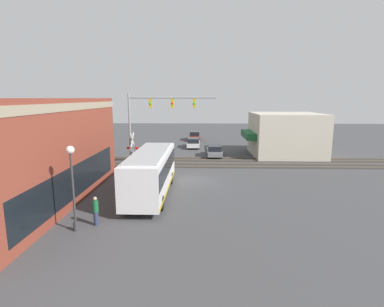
% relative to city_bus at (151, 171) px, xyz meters
% --- Properties ---
extents(ground_plane, '(120.00, 120.00, 0.00)m').
position_rel_city_bus_xyz_m(ground_plane, '(4.02, -2.80, -1.82)').
color(ground_plane, '#424244').
extents(brick_building, '(18.13, 9.09, 7.18)m').
position_rel_city_bus_xyz_m(brick_building, '(-2.27, 9.20, 1.77)').
color(brick_building, brown).
rests_on(brick_building, ground).
extents(shop_building, '(8.30, 9.40, 5.31)m').
position_rel_city_bus_xyz_m(shop_building, '(16.37, -14.35, 0.83)').
color(shop_building, beige).
rests_on(shop_building, ground).
extents(city_bus, '(10.16, 2.59, 3.32)m').
position_rel_city_bus_xyz_m(city_bus, '(0.00, 0.00, 0.00)').
color(city_bus, white).
rests_on(city_bus, ground).
extents(traffic_signal_gantry, '(0.42, 8.68, 7.63)m').
position_rel_city_bus_xyz_m(traffic_signal_gantry, '(7.95, 0.82, 3.87)').
color(traffic_signal_gantry, gray).
rests_on(traffic_signal_gantry, ground).
extents(crossing_signal, '(1.41, 1.18, 3.81)m').
position_rel_city_bus_xyz_m(crossing_signal, '(7.53, 3.10, 0.47)').
color(crossing_signal, gray).
rests_on(crossing_signal, ground).
extents(streetlamp, '(0.44, 0.44, 4.74)m').
position_rel_city_bus_xyz_m(streetlamp, '(-6.41, 3.15, 1.01)').
color(streetlamp, '#38383A').
rests_on(streetlamp, ground).
extents(rail_track_near, '(2.60, 60.00, 0.15)m').
position_rel_city_bus_xyz_m(rail_track_near, '(10.02, -2.80, -1.80)').
color(rail_track_near, '#332D28').
rests_on(rail_track_near, ground).
extents(rail_track_far, '(2.60, 60.00, 0.15)m').
position_rel_city_bus_xyz_m(rail_track_far, '(13.22, -2.80, -1.80)').
color(rail_track_far, '#332D28').
rests_on(rail_track_far, ground).
extents(parked_car_grey, '(4.47, 1.82, 1.41)m').
position_rel_city_bus_xyz_m(parked_car_grey, '(15.25, -5.40, -1.17)').
color(parked_car_grey, slate).
rests_on(parked_car_grey, ground).
extents(parked_car_white, '(4.62, 1.82, 1.40)m').
position_rel_city_bus_xyz_m(parked_car_white, '(21.88, -2.60, -1.17)').
color(parked_car_white, silver).
rests_on(parked_car_white, ground).
extents(parked_car_red, '(4.89, 1.82, 1.54)m').
position_rel_city_bus_xyz_m(parked_car_red, '(29.68, -2.60, -1.11)').
color(parked_car_red, '#B21E19').
rests_on(parked_car_red, ground).
extents(pedestrian_by_lamp, '(0.34, 0.34, 1.70)m').
position_rel_city_bus_xyz_m(pedestrian_by_lamp, '(-5.65, 2.28, -0.96)').
color(pedestrian_by_lamp, '#2D3351').
rests_on(pedestrian_by_lamp, ground).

